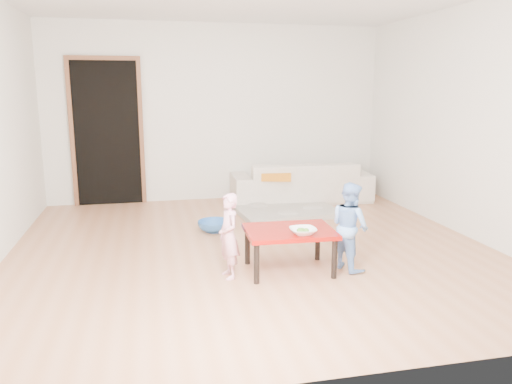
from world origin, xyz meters
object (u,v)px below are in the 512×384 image
object	(u,v)px
child_pink	(229,236)
child_blue	(350,226)
sofa	(301,181)
basin	(215,226)
bowl	(303,231)
red_table	(289,250)

from	to	relation	value
child_pink	child_blue	world-z (taller)	child_blue
sofa	basin	distance (m)	2.01
child_pink	sofa	bearing A→B (deg)	140.81
basin	bowl	bearing A→B (deg)	-70.65
child_blue	red_table	bearing A→B (deg)	67.71
sofa	basin	size ratio (longest dim) A/B	5.13
sofa	child_blue	distance (m)	2.88
basin	child_blue	bearing A→B (deg)	-54.61
bowl	basin	size ratio (longest dim) A/B	0.59
child_blue	basin	distance (m)	1.88
child_pink	child_blue	xyz separation A→B (m)	(1.14, -0.02, 0.03)
child_pink	basin	distance (m)	1.53
sofa	child_pink	xyz separation A→B (m)	(-1.55, -2.83, 0.09)
red_table	basin	size ratio (longest dim) A/B	2.01
sofa	red_table	size ratio (longest dim) A/B	2.55
red_table	child_blue	size ratio (longest dim) A/B	0.97
child_blue	child_pink	bearing A→B (deg)	72.28
bowl	child_blue	distance (m)	0.51
red_table	bowl	distance (m)	0.30
red_table	bowl	world-z (taller)	bowl
red_table	child_blue	world-z (taller)	child_blue
bowl	red_table	bearing A→B (deg)	111.73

